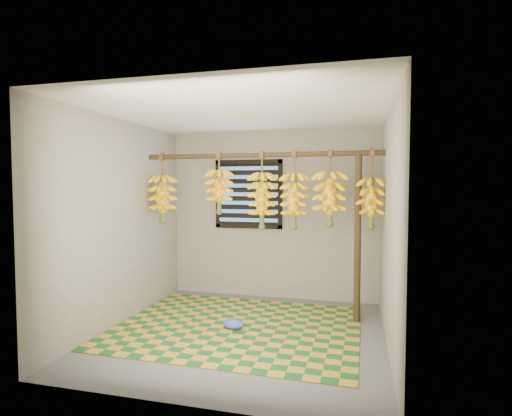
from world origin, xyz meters
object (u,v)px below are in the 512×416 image
(banana_bunch_c, at_px, (262,200))
(banana_bunch_f, at_px, (371,203))
(banana_bunch_a, at_px, (163,199))
(banana_bunch_b, at_px, (219,191))
(woven_mat, at_px, (238,327))
(banana_bunch_d, at_px, (294,201))
(plastic_bag, at_px, (233,324))
(banana_bunch_e, at_px, (330,199))
(support_post, at_px, (358,238))

(banana_bunch_c, distance_m, banana_bunch_f, 1.31)
(banana_bunch_a, xyz_separation_m, banana_bunch_b, (0.80, 0.00, 0.10))
(woven_mat, xyz_separation_m, banana_bunch_b, (-0.40, 0.53, 1.54))
(banana_bunch_d, bearing_deg, woven_mat, -136.87)
(plastic_bag, xyz_separation_m, banana_bunch_b, (-0.38, 0.61, 1.49))
(woven_mat, relative_size, banana_bunch_c, 2.82)
(banana_bunch_b, xyz_separation_m, banana_bunch_e, (1.40, -0.00, -0.08))
(support_post, height_order, banana_bunch_b, banana_bunch_b)
(banana_bunch_d, xyz_separation_m, banana_bunch_e, (0.43, -0.00, 0.03))
(support_post, relative_size, banana_bunch_f, 2.15)
(banana_bunch_b, relative_size, banana_bunch_f, 0.84)
(woven_mat, height_order, banana_bunch_a, banana_bunch_a)
(woven_mat, xyz_separation_m, banana_bunch_d, (0.56, 0.53, 1.43))
(plastic_bag, height_order, banana_bunch_f, banana_bunch_f)
(banana_bunch_b, height_order, banana_bunch_c, same)
(support_post, relative_size, banana_bunch_d, 2.10)
(banana_bunch_b, relative_size, banana_bunch_d, 0.82)
(banana_bunch_f, bearing_deg, plastic_bag, -157.81)
(plastic_bag, relative_size, banana_bunch_e, 0.27)
(support_post, distance_m, banana_bunch_c, 1.24)
(support_post, relative_size, plastic_bag, 8.05)
(banana_bunch_a, distance_m, banana_bunch_f, 2.67)
(woven_mat, height_order, plastic_bag, plastic_bag)
(woven_mat, distance_m, banana_bunch_d, 1.63)
(banana_bunch_b, bearing_deg, support_post, 0.00)
(banana_bunch_c, bearing_deg, banana_bunch_e, -0.00)
(banana_bunch_d, height_order, banana_bunch_f, same)
(banana_bunch_f, bearing_deg, support_post, 180.00)
(plastic_bag, relative_size, banana_bunch_d, 0.26)
(banana_bunch_b, bearing_deg, banana_bunch_c, 0.00)
(banana_bunch_e, bearing_deg, banana_bunch_a, 180.00)
(woven_mat, distance_m, banana_bunch_a, 1.95)
(woven_mat, height_order, banana_bunch_d, banana_bunch_d)
(plastic_bag, bearing_deg, banana_bunch_b, 121.98)
(plastic_bag, xyz_separation_m, banana_bunch_e, (1.02, 0.61, 1.41))
(banana_bunch_c, xyz_separation_m, banana_bunch_e, (0.83, -0.00, 0.03))
(banana_bunch_b, xyz_separation_m, banana_bunch_c, (0.56, 0.00, -0.11))
(support_post, bearing_deg, banana_bunch_e, -180.00)
(banana_bunch_c, height_order, banana_bunch_e, same)
(banana_bunch_c, bearing_deg, banana_bunch_d, 0.00)
(banana_bunch_d, xyz_separation_m, banana_bunch_f, (0.91, 0.00, -0.02))
(banana_bunch_b, bearing_deg, banana_bunch_a, 180.00)
(plastic_bag, height_order, banana_bunch_d, banana_bunch_d)
(woven_mat, xyz_separation_m, banana_bunch_c, (0.16, 0.53, 1.43))
(banana_bunch_d, bearing_deg, banana_bunch_b, 180.00)
(banana_bunch_e, bearing_deg, support_post, 0.00)
(banana_bunch_c, distance_m, banana_bunch_e, 0.84)
(woven_mat, bearing_deg, banana_bunch_d, 43.13)
(banana_bunch_b, relative_size, banana_bunch_c, 0.81)
(banana_bunch_a, bearing_deg, banana_bunch_d, 0.00)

